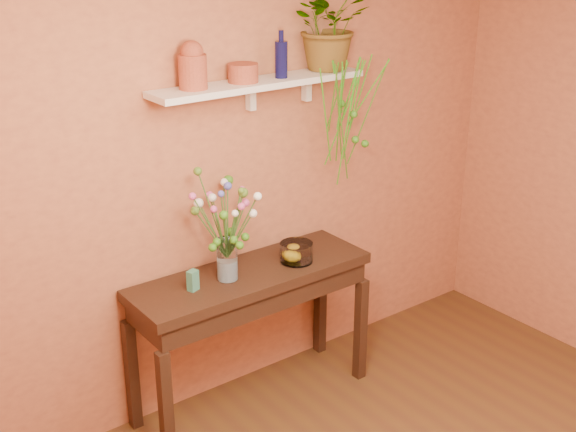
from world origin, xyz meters
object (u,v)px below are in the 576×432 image
(bouquet, at_px, (226,210))
(glass_vase, at_px, (227,262))
(sideboard, at_px, (251,291))
(blue_bottle, at_px, (281,59))
(terracotta_jug, at_px, (192,66))
(spider_plant, at_px, (330,24))
(glass_bowl, at_px, (296,253))

(bouquet, bearing_deg, glass_vase, 109.93)
(sideboard, bearing_deg, glass_vase, -177.40)
(blue_bottle, bearing_deg, glass_vase, -166.51)
(sideboard, height_order, terracotta_jug, terracotta_jug)
(spider_plant, xyz_separation_m, glass_bowl, (-0.39, -0.19, -1.27))
(sideboard, distance_m, bouquet, 0.57)
(sideboard, relative_size, blue_bottle, 5.56)
(sideboard, bearing_deg, bouquet, -176.63)
(sideboard, xyz_separation_m, terracotta_jug, (-0.24, 0.13, 1.31))
(blue_bottle, distance_m, spider_plant, 0.41)
(spider_plant, relative_size, glass_bowl, 2.66)
(blue_bottle, distance_m, glass_vase, 1.16)
(sideboard, relative_size, spider_plant, 2.79)
(glass_vase, distance_m, glass_bowl, 0.46)
(blue_bottle, xyz_separation_m, glass_bowl, (-0.01, -0.16, -1.11))
(blue_bottle, xyz_separation_m, glass_vase, (-0.46, -0.11, -1.06))
(glass_vase, bearing_deg, glass_bowl, -5.81)
(spider_plant, bearing_deg, glass_vase, -169.92)
(terracotta_jug, height_order, spider_plant, spider_plant)
(spider_plant, bearing_deg, bouquet, -169.77)
(terracotta_jug, relative_size, glass_bowl, 1.28)
(terracotta_jug, xyz_separation_m, blue_bottle, (0.54, -0.03, -0.01))
(blue_bottle, height_order, glass_vase, blue_bottle)
(sideboard, distance_m, glass_vase, 0.28)
(terracotta_jug, distance_m, glass_bowl, 1.26)
(bouquet, bearing_deg, sideboard, 3.37)
(glass_vase, bearing_deg, bouquet, -70.07)
(sideboard, bearing_deg, terracotta_jug, 150.95)
(glass_bowl, bearing_deg, terracotta_jug, 160.59)
(terracotta_jug, distance_m, glass_vase, 1.09)
(terracotta_jug, xyz_separation_m, glass_vase, (0.08, -0.14, -1.08))
(glass_vase, bearing_deg, terracotta_jug, 120.04)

